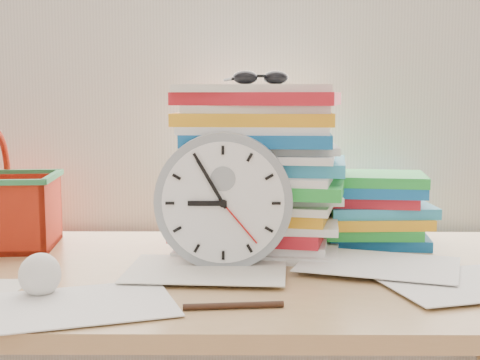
{
  "coord_description": "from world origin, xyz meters",
  "views": [
    {
      "loc": [
        0.07,
        0.36,
        1.08
      ],
      "look_at": [
        0.06,
        1.6,
        0.92
      ],
      "focal_mm": 50.0,
      "sensor_mm": 36.0,
      "label": 1
    }
  ],
  "objects_px": {
    "clock": "(224,201)",
    "book_stack": "(370,209)",
    "desk": "(208,307)",
    "paper_stack": "(261,169)"
  },
  "relations": [
    {
      "from": "clock",
      "to": "book_stack",
      "type": "distance_m",
      "value": 0.38
    },
    {
      "from": "desk",
      "to": "book_stack",
      "type": "bearing_deg",
      "value": 32.1
    },
    {
      "from": "desk",
      "to": "paper_stack",
      "type": "relative_size",
      "value": 4.01
    },
    {
      "from": "desk",
      "to": "book_stack",
      "type": "height_order",
      "value": "book_stack"
    },
    {
      "from": "clock",
      "to": "book_stack",
      "type": "relative_size",
      "value": 0.98
    },
    {
      "from": "desk",
      "to": "clock",
      "type": "height_order",
      "value": "clock"
    },
    {
      "from": "clock",
      "to": "desk",
      "type": "bearing_deg",
      "value": -157.78
    },
    {
      "from": "desk",
      "to": "paper_stack",
      "type": "distance_m",
      "value": 0.31
    },
    {
      "from": "desk",
      "to": "book_stack",
      "type": "xyz_separation_m",
      "value": [
        0.35,
        0.22,
        0.15
      ]
    },
    {
      "from": "desk",
      "to": "clock",
      "type": "xyz_separation_m",
      "value": [
        0.03,
        0.01,
        0.2
      ]
    }
  ]
}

